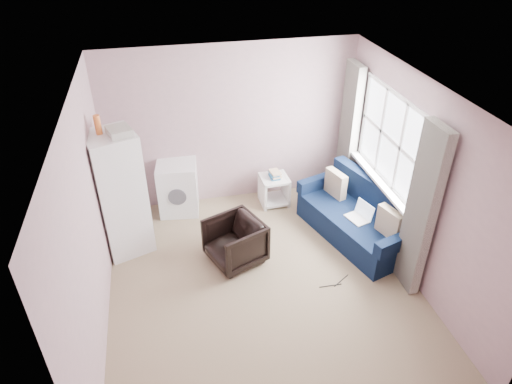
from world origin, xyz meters
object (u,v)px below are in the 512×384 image
armchair (235,240)px  washing_machine (178,186)px  sofa (359,218)px  side_table (274,188)px  fridge (119,193)px

armchair → washing_machine: size_ratio=0.83×
washing_machine → sofa: washing_machine is taller
side_table → fridge: bearing=-164.8°
armchair → sofa: (1.83, 0.16, -0.04)m
fridge → sofa: fridge is taller
side_table → armchair: bearing=-124.8°
sofa → side_table: bearing=114.6°
washing_machine → side_table: 1.51m
side_table → sofa: 1.45m
armchair → fridge: fridge is taller
fridge → washing_machine: size_ratio=2.41×
armchair → washing_machine: washing_machine is taller
fridge → side_table: bearing=-4.3°
fridge → armchair: bearing=-43.1°
fridge → sofa: bearing=-27.6°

